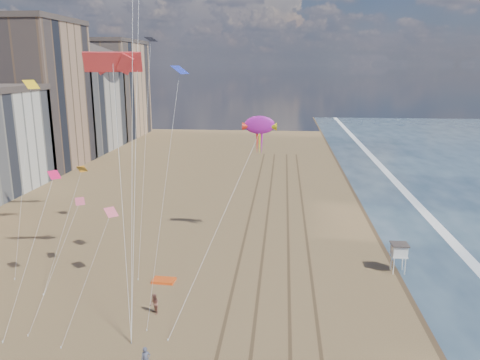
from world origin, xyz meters
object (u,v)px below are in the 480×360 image
Objects in this scene: show_kite at (260,125)px; kite_flyer_a at (146,359)px; grounded_kite at (164,281)px; kite_flyer_b at (155,304)px; lifeguard_stand at (399,250)px.

show_kite reaches higher than kite_flyer_a.
kite_flyer_b reaches higher than grounded_kite.
lifeguard_stand reaches higher than kite_flyer_b.
kite_flyer_a is 1.01× the size of kite_flyer_b.
kite_flyer_a reaches higher than grounded_kite.
kite_flyer_a is (-6.25, -24.56, -12.78)m from show_kite.
lifeguard_stand is at bearing 16.94° from kite_flyer_a.
show_kite reaches higher than grounded_kite.
lifeguard_stand is 1.41× the size of grounded_kite.
grounded_kite is at bearing -169.30° from lifeguard_stand.
lifeguard_stand is at bearing 14.02° from grounded_kite.
lifeguard_stand is 1.70× the size of kite_flyer_b.
lifeguard_stand reaches higher than kite_flyer_a.
kite_flyer_b is (-22.02, -10.18, -1.43)m from lifeguard_stand.
grounded_kite is at bearing 149.56° from kite_flyer_b.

